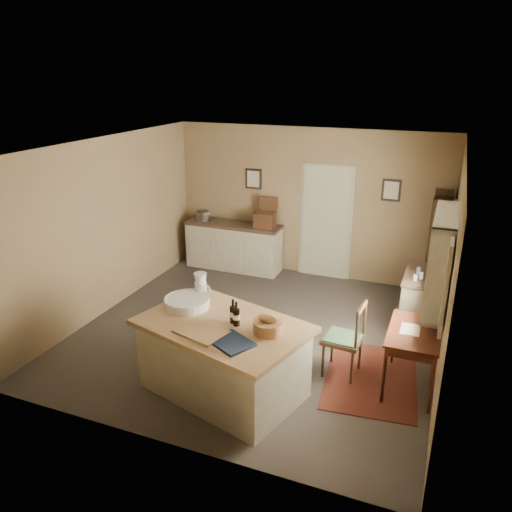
% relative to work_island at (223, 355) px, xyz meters
% --- Properties ---
extents(ground, '(5.00, 5.00, 0.00)m').
position_rel_work_island_xyz_m(ground, '(-0.15, 1.46, -0.48)').
color(ground, '#4C423A').
rests_on(ground, ground).
extents(wall_back, '(5.00, 0.10, 2.70)m').
position_rel_work_island_xyz_m(wall_back, '(-0.15, 3.96, 0.87)').
color(wall_back, olive).
rests_on(wall_back, ground).
extents(wall_front, '(5.00, 0.10, 2.70)m').
position_rel_work_island_xyz_m(wall_front, '(-0.15, -1.04, 0.87)').
color(wall_front, olive).
rests_on(wall_front, ground).
extents(wall_left, '(0.10, 5.00, 2.70)m').
position_rel_work_island_xyz_m(wall_left, '(-2.65, 1.46, 0.87)').
color(wall_left, olive).
rests_on(wall_left, ground).
extents(wall_right, '(0.10, 5.00, 2.70)m').
position_rel_work_island_xyz_m(wall_right, '(2.35, 1.46, 0.87)').
color(wall_right, olive).
rests_on(wall_right, ground).
extents(ceiling, '(5.00, 5.00, 0.00)m').
position_rel_work_island_xyz_m(ceiling, '(-0.15, 1.46, 2.22)').
color(ceiling, silver).
rests_on(ceiling, wall_back).
extents(door, '(0.97, 0.06, 2.11)m').
position_rel_work_island_xyz_m(door, '(0.20, 3.93, 0.57)').
color(door, beige).
rests_on(door, ground).
extents(framed_prints, '(2.82, 0.02, 0.38)m').
position_rel_work_island_xyz_m(framed_prints, '(0.05, 3.93, 1.24)').
color(framed_prints, black).
rests_on(framed_prints, ground).
extents(window, '(0.25, 1.99, 1.12)m').
position_rel_work_island_xyz_m(window, '(2.28, 1.26, 1.07)').
color(window, beige).
rests_on(window, ground).
extents(work_island, '(2.14, 1.69, 1.20)m').
position_rel_work_island_xyz_m(work_island, '(0.00, 0.00, 0.00)').
color(work_island, beige).
rests_on(work_island, ground).
extents(sideboard, '(1.85, 0.53, 1.18)m').
position_rel_work_island_xyz_m(sideboard, '(-1.49, 3.66, -0.00)').
color(sideboard, beige).
rests_on(sideboard, ground).
extents(rug, '(1.26, 1.71, 0.01)m').
position_rel_work_island_xyz_m(rug, '(1.60, 0.91, -0.48)').
color(rug, '#551C14').
rests_on(rug, ground).
extents(writing_desk, '(0.59, 0.97, 0.82)m').
position_rel_work_island_xyz_m(writing_desk, '(2.05, 0.91, 0.19)').
color(writing_desk, '#3A180E').
rests_on(writing_desk, ground).
extents(desk_chair, '(0.49, 0.49, 0.98)m').
position_rel_work_island_xyz_m(desk_chair, '(1.23, 0.88, 0.01)').
color(desk_chair, '#312011').
rests_on(desk_chair, ground).
extents(right_cabinet, '(0.56, 1.00, 0.99)m').
position_rel_work_island_xyz_m(right_cabinet, '(2.05, 2.40, -0.02)').
color(right_cabinet, beige).
rests_on(right_cabinet, ground).
extents(shelving_unit, '(0.31, 0.83, 1.84)m').
position_rel_work_island_xyz_m(shelving_unit, '(2.20, 3.46, 0.44)').
color(shelving_unit, '#312011').
rests_on(shelving_unit, ground).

